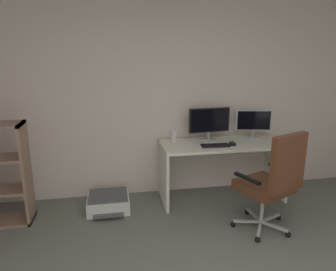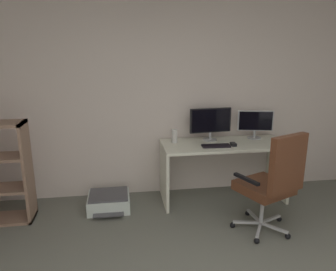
{
  "view_description": "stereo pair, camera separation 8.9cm",
  "coord_description": "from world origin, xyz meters",
  "px_view_note": "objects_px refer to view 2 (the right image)",
  "views": [
    {
      "loc": [
        -0.66,
        -1.25,
        1.88
      ],
      "look_at": [
        -0.06,
        2.15,
        0.96
      ],
      "focal_mm": 34.13,
      "sensor_mm": 36.0,
      "label": 1
    },
    {
      "loc": [
        -0.57,
        -1.26,
        1.88
      ],
      "look_at": [
        -0.06,
        2.15,
        0.96
      ],
      "focal_mm": 34.13,
      "sensor_mm": 36.0,
      "label": 2
    }
  ],
  "objects_px": {
    "keyboard": "(216,146)",
    "monitor_secondary": "(255,122)",
    "desk": "(223,158)",
    "monitor_main": "(211,122)",
    "printer": "(109,201)",
    "office_chair": "(273,181)",
    "computer_mouse": "(233,144)",
    "desktop_speaker": "(174,136)"
  },
  "relations": [
    {
      "from": "desktop_speaker",
      "to": "printer",
      "type": "xyz_separation_m",
      "value": [
        -0.84,
        -0.18,
        -0.74
      ]
    },
    {
      "from": "monitor_secondary",
      "to": "keyboard",
      "type": "distance_m",
      "value": 0.71
    },
    {
      "from": "desktop_speaker",
      "to": "printer",
      "type": "height_order",
      "value": "desktop_speaker"
    },
    {
      "from": "monitor_secondary",
      "to": "keyboard",
      "type": "height_order",
      "value": "monitor_secondary"
    },
    {
      "from": "monitor_main",
      "to": "desktop_speaker",
      "type": "height_order",
      "value": "monitor_main"
    },
    {
      "from": "computer_mouse",
      "to": "monitor_secondary",
      "type": "bearing_deg",
      "value": 38.72
    },
    {
      "from": "keyboard",
      "to": "printer",
      "type": "xyz_separation_m",
      "value": [
        -1.31,
        0.06,
        -0.67
      ]
    },
    {
      "from": "desk",
      "to": "keyboard",
      "type": "height_order",
      "value": "keyboard"
    },
    {
      "from": "desk",
      "to": "monitor_main",
      "type": "relative_size",
      "value": 2.85
    },
    {
      "from": "monitor_main",
      "to": "printer",
      "type": "bearing_deg",
      "value": -170.05
    },
    {
      "from": "desktop_speaker",
      "to": "monitor_secondary",
      "type": "bearing_deg",
      "value": 2.52
    },
    {
      "from": "desk",
      "to": "printer",
      "type": "height_order",
      "value": "desk"
    },
    {
      "from": "monitor_secondary",
      "to": "monitor_main",
      "type": "bearing_deg",
      "value": -179.99
    },
    {
      "from": "monitor_secondary",
      "to": "desktop_speaker",
      "type": "bearing_deg",
      "value": -177.48
    },
    {
      "from": "desk",
      "to": "office_chair",
      "type": "bearing_deg",
      "value": -75.55
    },
    {
      "from": "monitor_main",
      "to": "monitor_secondary",
      "type": "height_order",
      "value": "monitor_main"
    },
    {
      "from": "keyboard",
      "to": "computer_mouse",
      "type": "relative_size",
      "value": 3.4
    },
    {
      "from": "office_chair",
      "to": "printer",
      "type": "distance_m",
      "value": 1.94
    },
    {
      "from": "keyboard",
      "to": "monitor_secondary",
      "type": "bearing_deg",
      "value": 28.29
    },
    {
      "from": "monitor_secondary",
      "to": "keyboard",
      "type": "xyz_separation_m",
      "value": [
        -0.61,
        -0.29,
        -0.21
      ]
    },
    {
      "from": "office_chair",
      "to": "printer",
      "type": "xyz_separation_m",
      "value": [
        -1.69,
        0.81,
        -0.51
      ]
    },
    {
      "from": "desktop_speaker",
      "to": "printer",
      "type": "bearing_deg",
      "value": -167.7
    },
    {
      "from": "printer",
      "to": "office_chair",
      "type": "bearing_deg",
      "value": -25.72
    },
    {
      "from": "monitor_secondary",
      "to": "printer",
      "type": "xyz_separation_m",
      "value": [
        -1.92,
        -0.23,
        -0.88
      ]
    },
    {
      "from": "monitor_main",
      "to": "desktop_speaker",
      "type": "xyz_separation_m",
      "value": [
        -0.48,
        -0.05,
        -0.16
      ]
    },
    {
      "from": "desk",
      "to": "keyboard",
      "type": "xyz_separation_m",
      "value": [
        -0.15,
        -0.14,
        0.21
      ]
    },
    {
      "from": "desk",
      "to": "office_chair",
      "type": "xyz_separation_m",
      "value": [
        0.23,
        -0.89,
        0.04
      ]
    },
    {
      "from": "desk",
      "to": "printer",
      "type": "bearing_deg",
      "value": -177.09
    },
    {
      "from": "desktop_speaker",
      "to": "office_chair",
      "type": "distance_m",
      "value": 1.33
    },
    {
      "from": "keyboard",
      "to": "office_chair",
      "type": "bearing_deg",
      "value": -60.77
    },
    {
      "from": "monitor_main",
      "to": "keyboard",
      "type": "relative_size",
      "value": 1.61
    },
    {
      "from": "printer",
      "to": "computer_mouse",
      "type": "bearing_deg",
      "value": -1.98
    },
    {
      "from": "desk",
      "to": "monitor_secondary",
      "type": "distance_m",
      "value": 0.64
    },
    {
      "from": "office_chair",
      "to": "printer",
      "type": "height_order",
      "value": "office_chair"
    },
    {
      "from": "monitor_main",
      "to": "desktop_speaker",
      "type": "relative_size",
      "value": 3.22
    },
    {
      "from": "desk",
      "to": "monitor_secondary",
      "type": "height_order",
      "value": "monitor_secondary"
    },
    {
      "from": "desk",
      "to": "monitor_main",
      "type": "height_order",
      "value": "monitor_main"
    },
    {
      "from": "desk",
      "to": "monitor_main",
      "type": "distance_m",
      "value": 0.49
    },
    {
      "from": "desk",
      "to": "desktop_speaker",
      "type": "bearing_deg",
      "value": 169.93
    },
    {
      "from": "computer_mouse",
      "to": "desktop_speaker",
      "type": "xyz_separation_m",
      "value": [
        -0.69,
        0.24,
        0.07
      ]
    },
    {
      "from": "printer",
      "to": "desktop_speaker",
      "type": "bearing_deg",
      "value": 12.3
    },
    {
      "from": "monitor_main",
      "to": "computer_mouse",
      "type": "height_order",
      "value": "monitor_main"
    }
  ]
}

